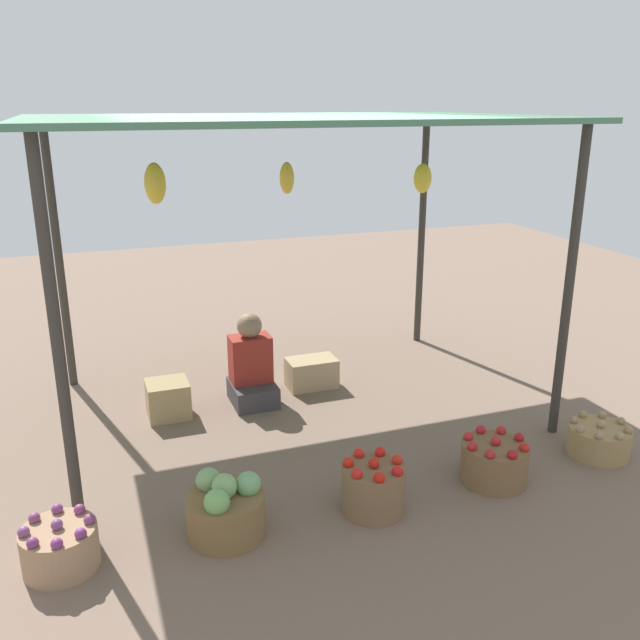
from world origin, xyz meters
The scene contains 10 objects.
ground_plane centered at (0.00, 0.00, 0.00)m, with size 14.00×14.00×0.00m, color #7A6252.
market_stall_structure centered at (-0.01, 0.00, 2.19)m, with size 3.78×2.55×2.34m.
vendor_person centered at (-0.31, 0.21, 0.30)m, with size 0.36×0.44×0.78m.
basket_purple_onions centered at (-1.84, -1.53, 0.13)m, with size 0.41×0.41×0.30m.
basket_cabbages centered at (-0.92, -1.55, 0.16)m, with size 0.46×0.46×0.40m.
basket_red_tomatoes centered at (-0.01, -1.62, 0.16)m, with size 0.40×0.40×0.36m.
basket_red_apples centered at (0.90, -1.58, 0.14)m, with size 0.45×0.45×0.33m.
basket_potatoes centered at (1.82, -1.53, 0.11)m, with size 0.44×0.44×0.27m.
wooden_crate_near_vendor centered at (0.27, 0.33, 0.13)m, with size 0.43×0.27×0.26m, color tan.
wooden_crate_stacked_rear centered at (-1.02, 0.17, 0.15)m, with size 0.33×0.32×0.30m, color #A0885B.
Camera 1 is at (-1.58, -4.97, 2.45)m, focal length 38.06 mm.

